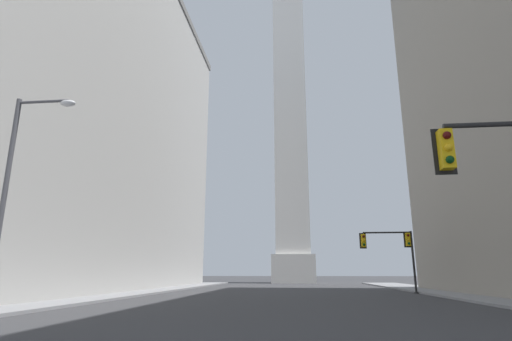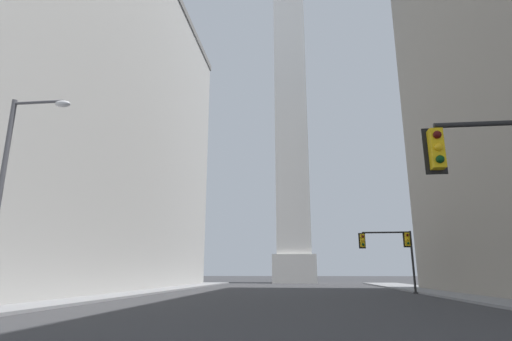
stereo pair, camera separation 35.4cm
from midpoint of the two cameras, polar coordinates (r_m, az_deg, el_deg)
name	(u,v)px [view 1 (the left image)]	position (r m, az deg, el deg)	size (l,w,h in m)	color
sidewalk_left	(89,297)	(29.82, -23.13, -16.34)	(5.00, 78.89, 0.15)	gray
sidewalk_right	(506,300)	(28.96, 31.86, -15.46)	(5.00, 78.89, 0.15)	gray
obelisk	(290,89)	(75.92, 4.69, 11.49)	(7.05, 7.05, 71.75)	silver
traffic_light_mid_right	(394,246)	(36.34, 18.83, -10.16)	(4.50, 0.51, 5.10)	black
street_lamp	(15,179)	(18.46, -31.60, -1.05)	(2.58, 0.36, 8.66)	#4C4C51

